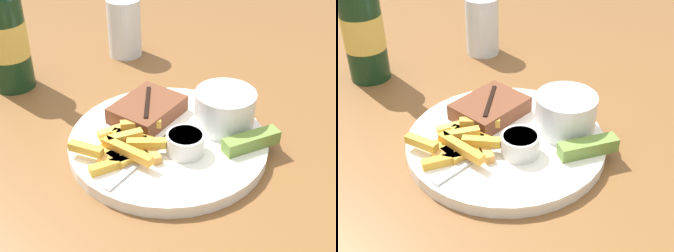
% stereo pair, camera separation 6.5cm
% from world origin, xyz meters
% --- Properties ---
extents(dining_table, '(1.47, 1.56, 0.74)m').
position_xyz_m(dining_table, '(0.00, 0.00, 0.68)').
color(dining_table, brown).
rests_on(dining_table, ground_plane).
extents(dinner_plate, '(0.28, 0.28, 0.02)m').
position_xyz_m(dinner_plate, '(0.00, 0.00, 0.75)').
color(dinner_plate, white).
rests_on(dinner_plate, dining_table).
extents(steak_portion, '(0.11, 0.10, 0.03)m').
position_xyz_m(steak_portion, '(0.02, 0.06, 0.77)').
color(steak_portion, brown).
rests_on(steak_portion, dinner_plate).
extents(fries_pile, '(0.14, 0.11, 0.02)m').
position_xyz_m(fries_pile, '(-0.06, 0.02, 0.77)').
color(fries_pile, gold).
rests_on(fries_pile, dinner_plate).
extents(coleslaw_cup, '(0.09, 0.09, 0.06)m').
position_xyz_m(coleslaw_cup, '(0.08, -0.04, 0.79)').
color(coleslaw_cup, white).
rests_on(coleslaw_cup, dinner_plate).
extents(dipping_sauce_cup, '(0.05, 0.05, 0.03)m').
position_xyz_m(dipping_sauce_cup, '(-0.01, -0.04, 0.78)').
color(dipping_sauce_cup, silver).
rests_on(dipping_sauce_cup, dinner_plate).
extents(pickle_spear, '(0.09, 0.05, 0.02)m').
position_xyz_m(pickle_spear, '(0.07, -0.10, 0.77)').
color(pickle_spear, olive).
rests_on(pickle_spear, dinner_plate).
extents(fork_utensil, '(0.13, 0.04, 0.00)m').
position_xyz_m(fork_utensil, '(-0.07, -0.01, 0.76)').
color(fork_utensil, '#B7B7BC').
rests_on(fork_utensil, dinner_plate).
extents(beer_bottle, '(0.07, 0.07, 0.26)m').
position_xyz_m(beer_bottle, '(-0.06, 0.32, 0.83)').
color(beer_bottle, '#143319').
rests_on(beer_bottle, dining_table).
extents(drinking_glass, '(0.06, 0.06, 0.11)m').
position_xyz_m(drinking_glass, '(0.16, 0.28, 0.80)').
color(drinking_glass, silver).
rests_on(drinking_glass, dining_table).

